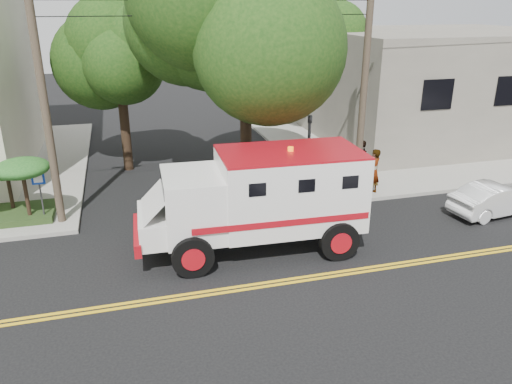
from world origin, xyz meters
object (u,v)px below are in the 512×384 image
object	(u,v)px
armored_truck	(261,195)
parked_sedan	(496,199)
pedestrian_b	(360,161)
pedestrian_a	(373,172)

from	to	relation	value
armored_truck	parked_sedan	xyz separation A→B (m)	(9.43, 0.32, -1.25)
pedestrian_b	pedestrian_a	bearing A→B (deg)	90.98
parked_sedan	pedestrian_b	xyz separation A→B (m)	(-3.53, 4.45, 0.47)
armored_truck	pedestrian_a	world-z (taller)	armored_truck
parked_sedan	pedestrian_b	distance (m)	5.70
pedestrian_a	pedestrian_b	world-z (taller)	pedestrian_a
pedestrian_a	pedestrian_b	size ratio (longest dim) A/B	1.02
armored_truck	parked_sedan	world-z (taller)	armored_truck
parked_sedan	pedestrian_a	world-z (taller)	pedestrian_a
armored_truck	parked_sedan	bearing A→B (deg)	4.30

